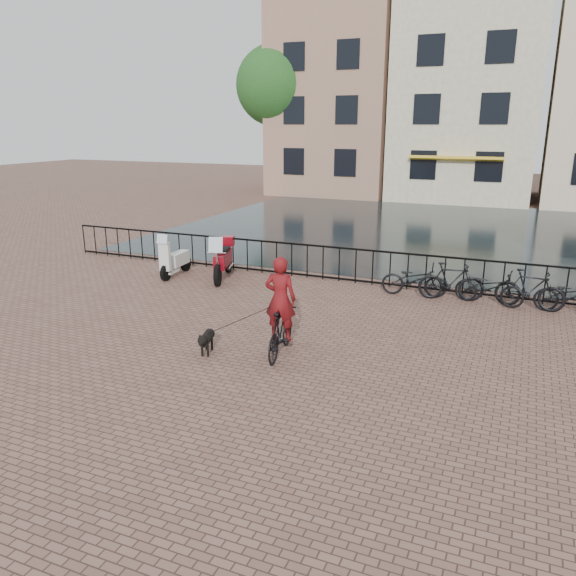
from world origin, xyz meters
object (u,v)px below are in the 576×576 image
at_px(cyclist, 280,312).
at_px(dog, 207,341).
at_px(scooter, 175,253).
at_px(motorcycle, 223,255).

height_order(cyclist, dog, cyclist).
bearing_deg(cyclist, scooter, -46.99).
bearing_deg(cyclist, dog, 10.86).
distance_m(dog, motorcycle, 5.66).
height_order(motorcycle, scooter, motorcycle).
height_order(dog, scooter, scooter).
bearing_deg(dog, cyclist, 2.32).
xyz_separation_m(cyclist, scooter, (-5.37, 4.34, -0.18)).
height_order(dog, motorcycle, motorcycle).
bearing_deg(motorcycle, scooter, 171.58).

